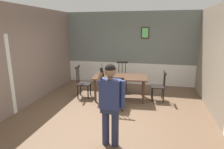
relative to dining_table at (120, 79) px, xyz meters
The scene contains 9 objects.
ground_plane 1.29m from the dining_table, 88.95° to the right, with size 6.50×6.50×0.00m, color brown.
room_back_partition 1.98m from the dining_table, 89.32° to the left, with size 5.25×0.17×2.86m.
room_left_partition 2.94m from the dining_table, 156.84° to the right, with size 0.13×5.91×2.86m.
dining_table is the anchor object (origin of this frame).
chair_near_window 0.85m from the dining_table, 84.47° to the right, with size 0.42×0.42×0.97m.
chair_by_doorway 1.24m from the dining_table, ahead, with size 0.45×0.45×0.93m.
chair_at_table_head 0.85m from the dining_table, 95.89° to the left, with size 0.46×0.46×1.05m.
chair_opposite_corner 1.24m from the dining_table, behind, with size 0.47×0.47×1.05m.
person_figure 2.53m from the dining_table, 83.41° to the right, with size 0.54×0.24×1.63m.
Camera 1 is at (1.04, -4.61, 2.24)m, focal length 30.41 mm.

